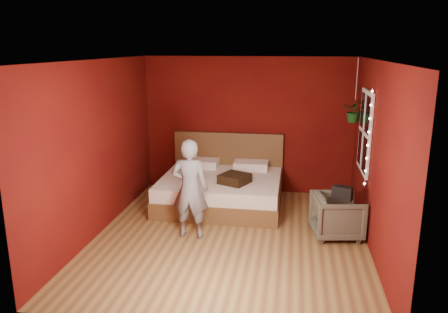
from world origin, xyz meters
The scene contains 10 objects.
floor centered at (0.00, 0.00, 0.00)m, with size 4.50×4.50×0.00m, color olive.
room_walls centered at (0.00, 0.00, 1.68)m, with size 4.04×4.54×2.62m.
window centered at (1.97, 0.90, 1.50)m, with size 0.05×0.97×1.27m.
fairy_lights centered at (1.94, 0.37, 1.50)m, with size 0.04×0.04×1.45m.
bed centered at (-0.36, 1.40, 0.30)m, with size 2.11×1.80×1.16m.
person centered at (-0.59, -0.06, 0.75)m, with size 0.55×0.36×1.50m, color slate.
armchair centered at (1.57, 0.30, 0.32)m, with size 0.69×0.71×0.65m, color #565544.
handbag centered at (1.61, 0.13, 0.75)m, with size 0.28×0.14×0.20m, color black.
throw_pillow centered at (-0.07, 1.01, 0.61)m, with size 0.44×0.44×0.16m, color black.
hanging_plant centered at (1.88, 1.58, 1.72)m, with size 0.43×0.40×1.07m.
Camera 1 is at (0.88, -5.99, 2.80)m, focal length 35.00 mm.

